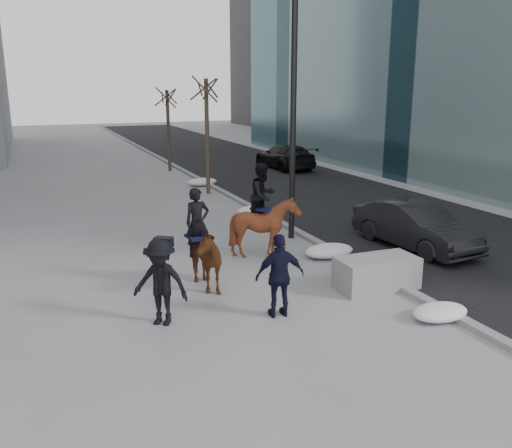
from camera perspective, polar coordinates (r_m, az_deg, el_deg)
name	(u,v)px	position (r m, az deg, el deg)	size (l,w,h in m)	color
ground	(277,302)	(12.05, 2.22, -8.25)	(120.00, 120.00, 0.00)	gray
road	(327,195)	(23.69, 7.46, 3.02)	(8.00, 90.00, 0.01)	black
curb	(241,201)	(21.98, -1.61, 2.39)	(0.25, 90.00, 0.12)	gray
planter	(377,273)	(13.03, 12.58, -5.05)	(1.88, 0.94, 0.75)	#969699
car_near	(415,226)	(16.40, 16.40, -0.18)	(1.43, 4.09, 1.35)	black
car_far	(285,156)	(31.16, 3.05, 7.13)	(1.94, 4.77, 1.38)	black
tree_near	(207,131)	(23.66, -5.18, 9.73)	(1.20, 1.20, 5.45)	#3B2923
tree_far	(168,127)	(30.41, -9.22, 10.08)	(1.20, 1.20, 4.86)	#352B1F
mounted_left	(200,252)	(12.65, -5.95, -2.95)	(0.99, 1.90, 2.37)	#4E250F
mounted_right	(264,220)	(14.86, 0.90, 0.42)	(1.89, 1.98, 2.60)	#502410
feeder	(280,276)	(11.07, 2.53, -5.46)	(1.07, 0.92, 1.75)	black
camera_crew	(161,282)	(10.86, -10.02, -6.03)	(1.30, 1.20, 1.75)	black
lamppost	(292,73)	(16.49, 3.78, 15.63)	(0.25, 1.77, 9.09)	black
snow_piles	(272,220)	(18.45, 1.73, 0.40)	(1.43, 17.25, 0.36)	white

